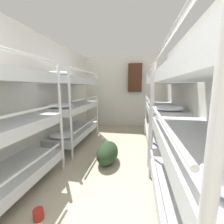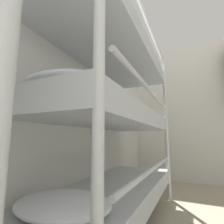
# 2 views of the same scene
# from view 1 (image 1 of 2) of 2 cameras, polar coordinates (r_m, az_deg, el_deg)

# --- Properties ---
(wall_left) EXTENTS (0.06, 5.41, 2.33)m
(wall_left) POSITION_cam_1_polar(r_m,az_deg,el_deg) (3.10, -26.98, 5.09)
(wall_left) COLOR silver
(wall_left) RESTS_ON ground_plane
(wall_right) EXTENTS (0.06, 5.41, 2.33)m
(wall_right) POSITION_cam_1_polar(r_m,az_deg,el_deg) (2.62, 29.38, 4.24)
(wall_right) COLOR silver
(wall_right) RESTS_ON ground_plane
(wall_back) EXTENTS (2.79, 0.06, 2.33)m
(wall_back) POSITION_cam_1_polar(r_m,az_deg,el_deg) (5.17, 4.64, 7.54)
(wall_back) COLOR silver
(wall_back) RESTS_ON ground_plane
(bunk_stack_right_near) EXTENTS (0.66, 1.78, 1.71)m
(bunk_stack_right_near) POSITION_cam_1_polar(r_m,az_deg,el_deg) (1.38, 31.59, -11.74)
(bunk_stack_right_near) COLOR silver
(bunk_stack_right_near) RESTS_ON ground_plane
(bunk_stack_left_far) EXTENTS (0.66, 1.78, 1.71)m
(bunk_stack_left_far) POSITION_cam_1_polar(r_m,az_deg,el_deg) (3.63, -14.53, 1.95)
(bunk_stack_left_far) COLOR silver
(bunk_stack_left_far) RESTS_ON ground_plane
(bunk_stack_right_far) EXTENTS (0.66, 1.78, 1.71)m
(bunk_stack_right_far) POSITION_cam_1_polar(r_m,az_deg,el_deg) (3.34, 18.78, 1.09)
(bunk_stack_right_far) COLOR silver
(bunk_stack_right_far) RESTS_ON ground_plane
(duffel_bag) EXTENTS (0.37, 0.65, 0.37)m
(duffel_bag) POSITION_cam_1_polar(r_m,az_deg,el_deg) (2.78, -1.76, -15.25)
(duffel_bag) COLOR #23381E
(duffel_bag) RESTS_ON ground_plane
(tin_can) EXTENTS (0.10, 0.10, 0.11)m
(tin_can) POSITION_cam_1_polar(r_m,az_deg,el_deg) (2.02, -26.24, -31.59)
(tin_can) COLOR #AD231E
(tin_can) RESTS_ON ground_plane
(hanging_coat) EXTENTS (0.44, 0.12, 0.90)m
(hanging_coat) POSITION_cam_1_polar(r_m,az_deg,el_deg) (5.00, 8.76, 12.70)
(hanging_coat) COLOR #472819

